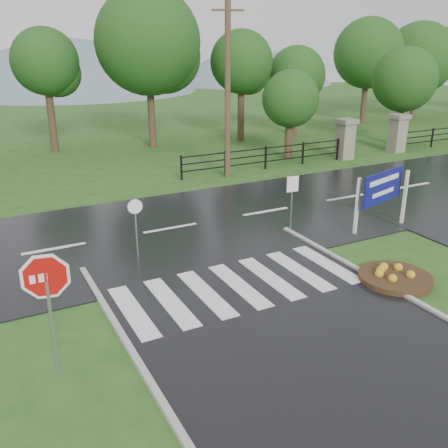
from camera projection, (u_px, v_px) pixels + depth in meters
ground at (368, 396)px, 9.44m from camera, size 120.00×120.00×0.00m
main_road at (170, 229)px, 17.75m from camera, size 90.00×8.00×0.04m
crosswalk at (239, 285)px, 13.58m from camera, size 6.50×2.80×0.02m
pillar_west at (345, 138)px, 27.99m from camera, size 1.00×1.00×2.24m
pillar_east at (397, 132)px, 29.74m from camera, size 1.00×1.00×2.24m
fence_west at (266, 155)px, 25.86m from camera, size 9.58×0.08×1.20m
hills at (52, 205)px, 70.36m from camera, size 102.00×48.00×48.00m
treeline at (98, 153)px, 29.82m from camera, size 83.20×5.20×10.00m
stop_sign at (47, 288)px, 9.37m from camera, size 1.23×0.25×2.81m
estate_billboard at (383, 190)px, 17.28m from camera, size 2.35×0.74×2.12m
flower_bed at (395, 277)px, 13.86m from camera, size 2.01×2.01×0.40m
reg_sign_small at (292, 192)px, 17.04m from camera, size 0.45×0.07×2.01m
reg_sign_round at (136, 221)px, 14.90m from camera, size 0.45×0.07×1.93m
utility_pole_east at (228, 90)px, 23.16m from camera, size 1.45×0.41×8.22m
entrance_tree_left at (291, 99)px, 27.29m from camera, size 3.13×3.13×4.90m
entrance_tree_right at (405, 80)px, 30.72m from camera, size 3.95×3.95×6.05m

